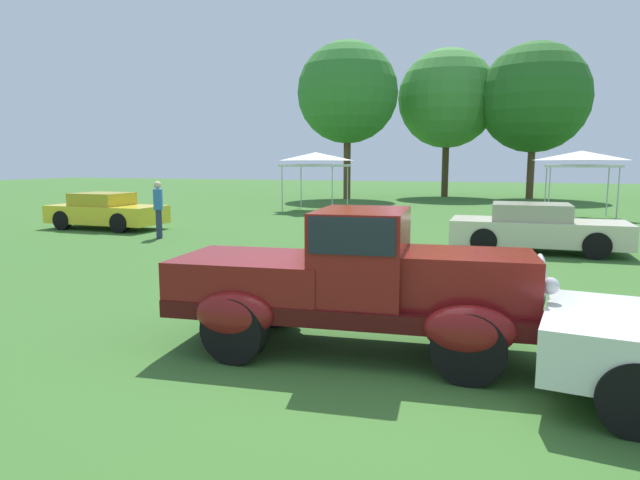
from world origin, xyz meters
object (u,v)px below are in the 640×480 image
feature_pickup_truck (355,280)px  show_car_yellow (105,211)px  show_car_cream (536,228)px  canopy_tent_center_field (582,158)px  canopy_tent_left_field (316,159)px  spectator_near_truck (158,208)px

feature_pickup_truck → show_car_yellow: size_ratio=1.11×
show_car_yellow → show_car_cream: size_ratio=0.94×
canopy_tent_center_field → canopy_tent_left_field: bearing=-178.7°
show_car_yellow → canopy_tent_center_field: bearing=30.9°
show_car_yellow → canopy_tent_center_field: (15.62, 9.35, 1.82)m
feature_pickup_truck → show_car_cream: bearing=74.8°
feature_pickup_truck → canopy_tent_center_field: size_ratio=1.64×
canopy_tent_left_field → canopy_tent_center_field: 11.26m
spectator_near_truck → canopy_tent_center_field: (12.49, 10.75, 1.51)m
feature_pickup_truck → canopy_tent_left_field: size_ratio=1.64×
canopy_tent_center_field → show_car_cream: bearing=-101.5°
show_car_yellow → show_car_cream: same height
feature_pickup_truck → show_car_cream: 8.93m
show_car_cream → canopy_tent_left_field: canopy_tent_left_field is taller
feature_pickup_truck → canopy_tent_left_field: bearing=110.9°
canopy_tent_center_field → spectator_near_truck: bearing=-139.3°
feature_pickup_truck → canopy_tent_center_field: canopy_tent_center_field is taller
show_car_yellow → spectator_near_truck: size_ratio=2.36×
spectator_near_truck → canopy_tent_left_field: bearing=83.3°
feature_pickup_truck → show_car_yellow: bearing=141.3°
canopy_tent_center_field → show_car_yellow: bearing=-149.1°
spectator_near_truck → canopy_tent_center_field: canopy_tent_center_field is taller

